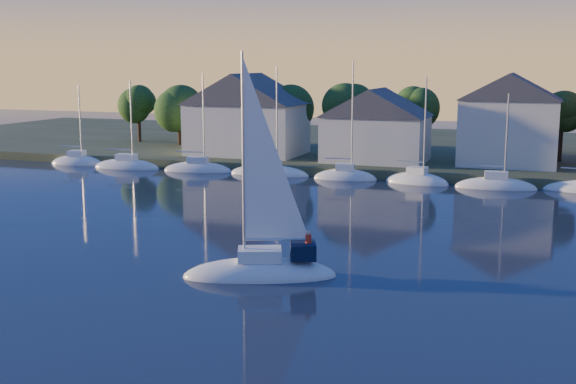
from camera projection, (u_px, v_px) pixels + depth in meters
The scene contains 8 objects.
shoreline_land at pixel (451, 154), 95.52m from camera, with size 160.00×50.00×2.00m, color #303C23.
wooden_dock at pixel (421, 179), 74.23m from camera, with size 120.00×3.00×1.00m, color brown.
clubhouse_west at pixel (247, 113), 86.11m from camera, with size 13.65×9.45×9.64m.
clubhouse_centre at pixel (376, 124), 79.97m from camera, with size 11.55×8.40×8.08m.
clubhouse_east at pixel (509, 118), 76.98m from camera, with size 10.50×8.40×9.80m.
tree_line at pixel (457, 104), 82.48m from camera, with size 93.40×5.40×8.90m.
moored_fleet at pixel (377, 181), 72.78m from camera, with size 79.50×2.40×12.05m.
hero_sailboat at pixel (262, 267), 40.32m from camera, with size 9.04×5.77×13.55m.
Camera 1 is at (12.00, -21.61, 11.81)m, focal length 45.00 mm.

